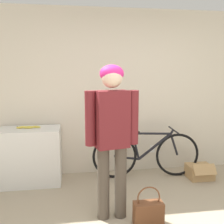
{
  "coord_description": "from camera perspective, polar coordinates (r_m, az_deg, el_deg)",
  "views": [
    {
      "loc": [
        -0.76,
        -1.88,
        1.66
      ],
      "look_at": [
        -0.34,
        0.86,
        1.22
      ],
      "focal_mm": 42.0,
      "sensor_mm": 36.0,
      "label": 1
    }
  ],
  "objects": [
    {
      "name": "cardboard_box",
      "position": [
        4.38,
        18.52,
        -12.19
      ],
      "size": [
        0.37,
        0.37,
        0.27
      ],
      "color": "tan",
      "rests_on": "ground_plane"
    },
    {
      "name": "handbag",
      "position": [
        3.05,
        7.92,
        -20.81
      ],
      "size": [
        0.32,
        0.15,
        0.44
      ],
      "color": "brown",
      "rests_on": "ground_plane"
    },
    {
      "name": "banana",
      "position": [
        3.98,
        -17.75,
        -3.15
      ],
      "size": [
        0.36,
        0.09,
        0.04
      ],
      "color": "#EAD64C",
      "rests_on": "side_shelf"
    },
    {
      "name": "side_shelf",
      "position": [
        4.08,
        -17.35,
        -9.14
      ],
      "size": [
        0.88,
        0.5,
        0.83
      ],
      "color": "white",
      "rests_on": "ground_plane"
    },
    {
      "name": "bicycle",
      "position": [
        4.15,
        7.46,
        -9.06
      ],
      "size": [
        1.68,
        0.46,
        0.76
      ],
      "rotation": [
        0.0,
        0.0,
        -0.06
      ],
      "color": "black",
      "rests_on": "ground_plane"
    },
    {
      "name": "wall_back",
      "position": [
        4.21,
        1.77,
        4.21
      ],
      "size": [
        8.0,
        0.07,
        2.6
      ],
      "color": "beige",
      "rests_on": "ground_plane"
    },
    {
      "name": "person",
      "position": [
        2.84,
        -0.01,
        -3.49
      ],
      "size": [
        0.58,
        0.27,
        1.72
      ],
      "rotation": [
        0.0,
        0.0,
        0.21
      ],
      "color": "#4C4238",
      "rests_on": "ground_plane"
    }
  ]
}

